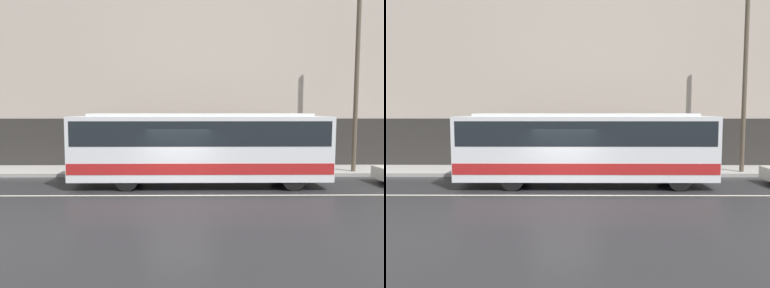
{
  "view_description": "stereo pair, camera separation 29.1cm",
  "coord_description": "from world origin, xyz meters",
  "views": [
    {
      "loc": [
        0.36,
        -14.03,
        3.18
      ],
      "look_at": [
        0.55,
        1.95,
        1.8
      ],
      "focal_mm": 35.0,
      "sensor_mm": 36.0,
      "label": 1
    },
    {
      "loc": [
        0.65,
        -14.03,
        3.18
      ],
      "look_at": [
        0.55,
        1.95,
        1.8
      ],
      "focal_mm": 35.0,
      "sensor_mm": 36.0,
      "label": 2
    }
  ],
  "objects": [
    {
      "name": "lane_stripe",
      "position": [
        0.0,
        0.0,
        0.0
      ],
      "size": [
        54.0,
        0.14,
        0.01
      ],
      "color": "beige",
      "rests_on": "ground_plane"
    },
    {
      "name": "ground_plane",
      "position": [
        0.0,
        0.0,
        0.0
      ],
      "size": [
        60.0,
        60.0,
        0.0
      ],
      "primitive_type": "plane",
      "color": "#262628"
    },
    {
      "name": "sidewalk",
      "position": [
        0.0,
        5.5,
        0.09
      ],
      "size": [
        60.0,
        3.0,
        0.18
      ],
      "color": "#A09E99",
      "rests_on": "ground_plane"
    },
    {
      "name": "utility_pole_near",
      "position": [
        8.77,
        4.67,
        4.6
      ],
      "size": [
        0.21,
        0.21,
        8.84
      ],
      "color": "brown",
      "rests_on": "sidewalk"
    },
    {
      "name": "building_facade",
      "position": [
        0.0,
        7.14,
        6.2
      ],
      "size": [
        60.0,
        0.35,
        12.83
      ],
      "color": "#B7A899",
      "rests_on": "ground_plane"
    },
    {
      "name": "transit_bus",
      "position": [
        0.88,
        1.95,
        1.75
      ],
      "size": [
        10.76,
        2.52,
        3.11
      ],
      "color": "white",
      "rests_on": "ground_plane"
    },
    {
      "name": "pedestrian_waiting",
      "position": [
        -0.84,
        6.38,
        0.93
      ],
      "size": [
        0.36,
        0.36,
        1.63
      ],
      "color": "navy",
      "rests_on": "sidewalk"
    }
  ]
}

